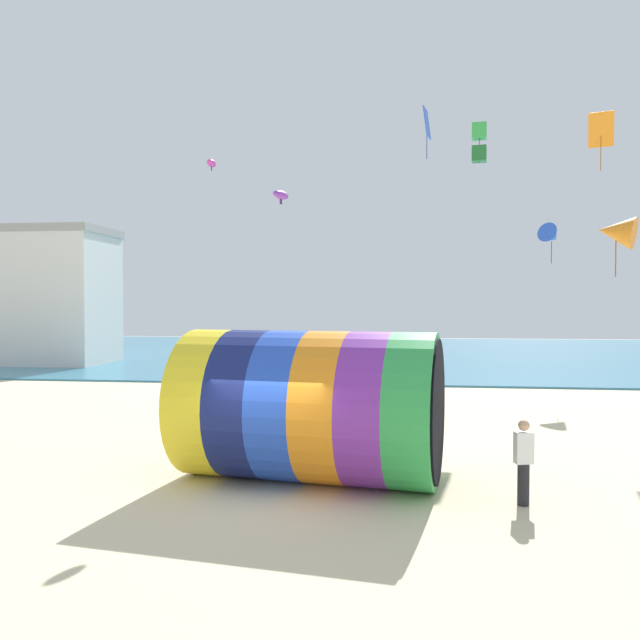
# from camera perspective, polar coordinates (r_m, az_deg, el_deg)

# --- Properties ---
(ground_plane) EXTENTS (120.00, 120.00, 0.00)m
(ground_plane) POSITION_cam_1_polar(r_m,az_deg,el_deg) (14.07, -4.72, -15.57)
(ground_plane) COLOR beige
(sea) EXTENTS (120.00, 40.00, 0.10)m
(sea) POSITION_cam_1_polar(r_m,az_deg,el_deg) (51.13, 3.81, -2.98)
(sea) COLOR teal
(sea) RESTS_ON ground
(giant_inflatable_tube) EXTENTS (6.34, 4.34, 3.50)m
(giant_inflatable_tube) POSITION_cam_1_polar(r_m,az_deg,el_deg) (14.65, -0.85, -7.85)
(giant_inflatable_tube) COLOR yellow
(giant_inflatable_tube) RESTS_ON ground
(kite_handler) EXTENTS (0.40, 0.29, 1.76)m
(kite_handler) POSITION_cam_1_polar(r_m,az_deg,el_deg) (13.72, 18.12, -12.17)
(kite_handler) COLOR black
(kite_handler) RESTS_ON ground
(kite_orange_delta) EXTENTS (1.34, 1.28, 1.74)m
(kite_orange_delta) POSITION_cam_1_polar(r_m,az_deg,el_deg) (18.83, 25.45, 7.30)
(kite_orange_delta) COLOR orange
(kite_orange_diamond) EXTENTS (1.07, 0.78, 2.30)m
(kite_orange_diamond) POSITION_cam_1_polar(r_m,az_deg,el_deg) (28.59, 24.31, 15.53)
(kite_orange_diamond) COLOR orange
(kite_blue_diamond) EXTENTS (0.41, 0.91, 2.17)m
(kite_blue_diamond) POSITION_cam_1_polar(r_m,az_deg,el_deg) (28.13, 9.75, 17.29)
(kite_blue_diamond) COLOR blue
(kite_green_box) EXTENTS (0.69, 0.69, 1.71)m
(kite_green_box) POSITION_cam_1_polar(r_m,az_deg,el_deg) (28.30, 14.36, 15.43)
(kite_green_box) COLOR green
(kite_magenta_parafoil) EXTENTS (0.49, 1.06, 0.55)m
(kite_magenta_parafoil) POSITION_cam_1_polar(r_m,az_deg,el_deg) (30.94, -9.89, 13.94)
(kite_magenta_parafoil) COLOR #D1339E
(kite_blue_delta) EXTENTS (1.51, 1.54, 1.91)m
(kite_blue_delta) POSITION_cam_1_polar(r_m,az_deg,el_deg) (31.66, 20.42, 7.23)
(kite_blue_delta) COLOR blue
(kite_purple_parafoil) EXTENTS (0.56, 0.84, 0.42)m
(kite_purple_parafoil) POSITION_cam_1_polar(r_m,az_deg,el_deg) (18.02, -3.60, 11.34)
(kite_purple_parafoil) COLOR purple
(promenade_building) EXTENTS (12.33, 5.66, 9.08)m
(promenade_building) POSITION_cam_1_polar(r_m,az_deg,el_deg) (46.42, -25.80, 1.95)
(promenade_building) COLOR silver
(promenade_building) RESTS_ON ground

